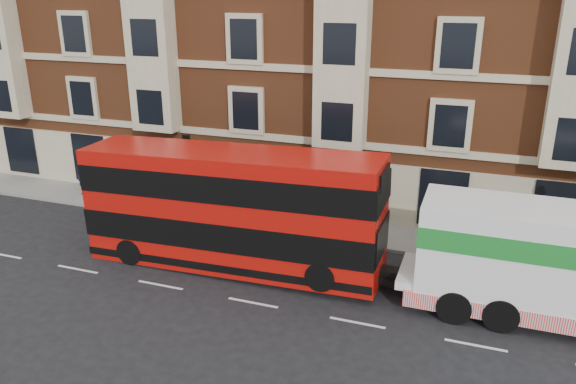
% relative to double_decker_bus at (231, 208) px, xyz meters
% --- Properties ---
extents(ground, '(120.00, 120.00, 0.00)m').
position_rel_double_decker_bus_xyz_m(ground, '(1.95, -2.47, -2.68)').
color(ground, black).
rests_on(ground, ground).
extents(sidewalk, '(90.00, 3.00, 0.15)m').
position_rel_double_decker_bus_xyz_m(sidewalk, '(1.95, 5.03, -2.60)').
color(sidewalk, slate).
rests_on(sidewalk, ground).
extents(victorian_terrace, '(45.00, 12.00, 20.40)m').
position_rel_double_decker_bus_xyz_m(victorian_terrace, '(2.45, 12.53, 7.39)').
color(victorian_terrace, brown).
rests_on(victorian_terrace, ground).
extents(lamp_post_west, '(0.35, 0.15, 4.35)m').
position_rel_double_decker_bus_xyz_m(lamp_post_west, '(-4.05, 3.73, 0.00)').
color(lamp_post_west, black).
rests_on(lamp_post_west, sidewalk).
extents(double_decker_bus, '(12.47, 2.86, 5.05)m').
position_rel_double_decker_bus_xyz_m(double_decker_bus, '(0.00, 0.00, 0.00)').
color(double_decker_bus, '#B80F0A').
rests_on(double_decker_bus, ground).
extents(tow_truck, '(9.99, 2.95, 4.16)m').
position_rel_double_decker_bus_xyz_m(tow_truck, '(12.07, 0.00, -0.47)').
color(tow_truck, white).
rests_on(tow_truck, ground).
extents(pedestrian, '(0.76, 0.57, 1.87)m').
position_rel_double_decker_bus_xyz_m(pedestrian, '(-11.45, 4.85, -1.59)').
color(pedestrian, black).
rests_on(pedestrian, sidewalk).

